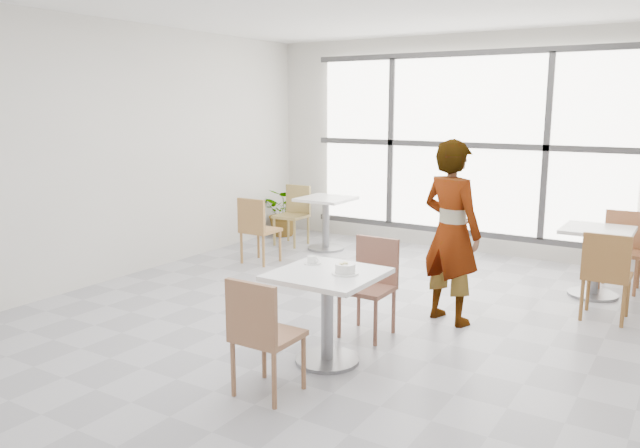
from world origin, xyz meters
The scene contains 17 objects.
floor centered at (0.00, 0.00, 0.00)m, with size 7.00×7.00×0.00m, color #9E9EA5.
wall_back centered at (0.00, 3.50, 1.50)m, with size 6.00×6.00×0.00m, color silver.
wall_left centered at (-3.00, 0.00, 1.50)m, with size 7.00×7.00×0.00m, color silver.
window centered at (0.00, 3.44, 1.50)m, with size 4.60×0.07×2.52m.
main_table centered at (0.42, -0.86, 0.52)m, with size 0.80×0.80×0.75m.
chair_near centered at (0.35, -1.63, 0.50)m, with size 0.42×0.42×0.87m.
chair_far centered at (0.41, -0.09, 0.50)m, with size 0.42×0.42×0.87m.
oatmeal_bowl centered at (0.57, -0.84, 0.79)m, with size 0.21×0.21×0.09m.
coffee_cup centered at (0.18, -0.71, 0.78)m, with size 0.16×0.13×0.07m.
person centered at (0.90, 0.58, 0.87)m, with size 0.63×0.42×1.74m, color black.
bg_table_left centered at (-1.67, 2.51, 0.49)m, with size 0.70×0.70×0.75m.
bg_table_right centered at (1.95, 2.17, 0.49)m, with size 0.70×0.70×0.75m.
bg_chair_left_near centered at (-1.99, 1.33, 0.50)m, with size 0.42×0.42×0.87m.
bg_chair_left_far centered at (-2.25, 2.57, 0.50)m, with size 0.42×0.42×0.87m.
bg_chair_right_near centered at (2.16, 1.36, 0.50)m, with size 0.42×0.42×0.87m.
bg_chair_right_far centered at (2.16, 2.65, 0.50)m, with size 0.42×0.42×0.87m.
plant_left centered at (-2.70, 2.96, 0.38)m, with size 0.68×0.59×0.75m, color #5F894B.
Camera 1 is at (2.86, -4.86, 2.04)m, focal length 34.65 mm.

